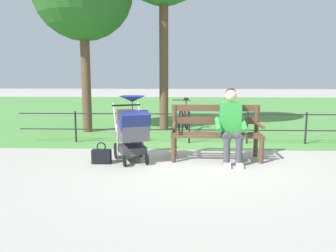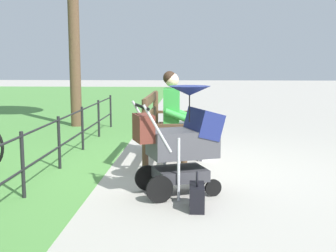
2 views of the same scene
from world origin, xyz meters
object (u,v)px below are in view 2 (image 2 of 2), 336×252
(person_on_bench, at_px, (179,113))
(stroller, at_px, (183,139))
(park_bench, at_px, (163,125))
(handbag, at_px, (197,196))

(person_on_bench, bearing_deg, stroller, 2.57)
(person_on_bench, xyz_separation_m, stroller, (1.71, 0.08, -0.08))
(park_bench, bearing_deg, person_on_bench, 136.22)
(handbag, bearing_deg, person_on_bench, -174.29)
(park_bench, xyz_separation_m, handbag, (1.98, 0.44, -0.40))
(handbag, bearing_deg, stroller, -163.98)
(stroller, bearing_deg, handbag, 16.02)
(park_bench, relative_size, handbag, 4.34)
(stroller, bearing_deg, person_on_bench, -177.43)
(stroller, height_order, handbag, stroller)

